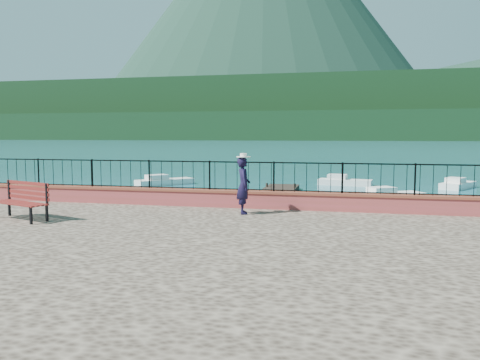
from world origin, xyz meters
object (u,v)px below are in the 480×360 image
at_px(boat_2, 390,193).
at_px(boat_3, 165,179).
at_px(park_bench, 21,209).
at_px(boat_4, 345,180).
at_px(boat_5, 458,183).
at_px(boat_0, 201,207).
at_px(person, 243,186).

distance_m(boat_2, boat_3, 16.02).
xyz_separation_m(park_bench, boat_4, (9.11, 22.82, -1.12)).
relative_size(park_bench, boat_5, 0.61).
bearing_deg(boat_0, person, -76.83).
height_order(park_bench, person, person).
xyz_separation_m(boat_2, boat_4, (-2.46, 7.50, 0.00)).
height_order(park_bench, boat_3, park_bench).
bearing_deg(boat_5, park_bench, 175.98).
relative_size(park_bench, boat_4, 0.55).
bearing_deg(boat_4, park_bench, -102.50).
distance_m(person, boat_5, 22.72).
bearing_deg(boat_2, boat_5, 23.93).
bearing_deg(person, park_bench, 93.61).
distance_m(person, boat_4, 20.71).
bearing_deg(boat_2, boat_4, 77.34).
distance_m(boat_2, boat_5, 8.73).
bearing_deg(boat_2, boat_3, 131.44).
distance_m(person, boat_2, 14.15).
height_order(boat_0, boat_3, same).
bearing_deg(boat_4, boat_5, 6.41).
bearing_deg(boat_3, boat_5, -41.35).
bearing_deg(park_bench, boat_3, 119.42).
bearing_deg(boat_0, boat_3, 103.35).
height_order(boat_4, boat_5, same).
bearing_deg(boat_5, boat_2, 177.24).
bearing_deg(boat_3, person, -109.02).
relative_size(park_bench, boat_3, 0.49).
bearing_deg(person, boat_2, -41.34).
xyz_separation_m(boat_4, boat_5, (7.50, -0.37, 0.00)).
relative_size(park_bench, person, 1.17).
distance_m(boat_4, boat_5, 7.51).
bearing_deg(boat_0, boat_5, 30.25).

